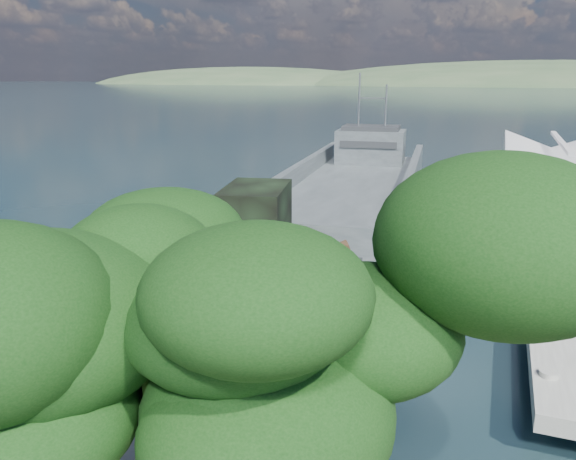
% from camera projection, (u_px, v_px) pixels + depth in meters
% --- Properties ---
extents(ground, '(1400.00, 1400.00, 0.00)m').
position_uv_depth(ground, '(206.00, 324.00, 20.84)').
color(ground, '#1B3741').
rests_on(ground, ground).
extents(boat_ramp, '(10.00, 18.00, 0.50)m').
position_uv_depth(boat_ramp, '(192.00, 329.00, 19.88)').
color(boat_ramp, slate).
rests_on(boat_ramp, ground).
extents(shoreline_rocks, '(3.20, 5.60, 0.90)m').
position_uv_depth(shoreline_rocks, '(80.00, 297.00, 23.40)').
color(shoreline_rocks, '#565654').
rests_on(shoreline_rocks, ground).
extents(distant_headlands, '(1000.00, 240.00, 48.00)m').
position_uv_depth(distant_headlands, '(552.00, 86.00, 509.33)').
color(distant_headlands, '#395736').
rests_on(distant_headlands, ground).
extents(pier, '(6.40, 44.00, 6.10)m').
position_uv_depth(pier, '(555.00, 205.00, 32.96)').
color(pier, '#A0A197').
rests_on(pier, ground).
extents(landing_craft, '(11.20, 33.94, 9.92)m').
position_uv_depth(landing_craft, '(353.00, 194.00, 39.80)').
color(landing_craft, '#434B4F').
rests_on(landing_craft, ground).
extents(military_truck, '(4.36, 8.98, 4.00)m').
position_uv_depth(military_truck, '(248.00, 243.00, 22.25)').
color(military_truck, black).
rests_on(military_truck, boat_ramp).
extents(soldier, '(0.71, 0.50, 1.82)m').
position_uv_depth(soldier, '(110.00, 291.00, 20.24)').
color(soldier, '#202F1A').
rests_on(soldier, boat_ramp).
extents(overhang_tree, '(8.16, 7.52, 7.41)m').
position_uv_depth(overhang_tree, '(255.00, 313.00, 7.29)').
color(overhang_tree, '#381F16').
rests_on(overhang_tree, ground).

